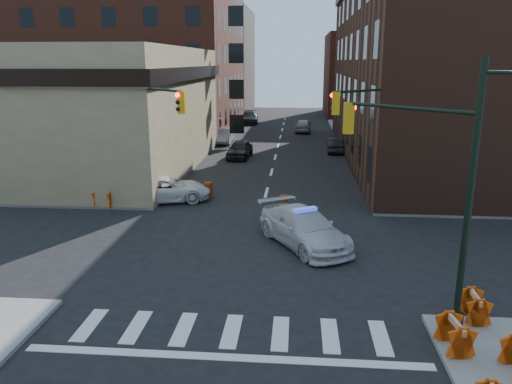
% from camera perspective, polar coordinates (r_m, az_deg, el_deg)
% --- Properties ---
extents(ground, '(140.00, 140.00, 0.00)m').
position_cam_1_polar(ground, '(22.01, -0.47, -6.68)').
color(ground, black).
rests_on(ground, ground).
extents(sidewalk_nw, '(34.00, 54.50, 0.15)m').
position_cam_1_polar(sidewalk_nw, '(59.23, -20.22, 6.09)').
color(sidewalk_nw, gray).
rests_on(sidewalk_nw, ground).
extents(sidewalk_ne, '(34.00, 54.50, 0.15)m').
position_cam_1_polar(sidewalk_ne, '(57.74, 26.31, 5.28)').
color(sidewalk_ne, gray).
rests_on(sidewalk_ne, ground).
extents(bank_building, '(22.00, 22.00, 9.00)m').
position_cam_1_polar(bank_building, '(41.61, -22.50, 8.75)').
color(bank_building, '#9A8B65').
rests_on(bank_building, ground).
extents(apartment_block, '(25.00, 25.00, 24.00)m').
position_cam_1_polar(apartment_block, '(63.88, -14.54, 17.83)').
color(apartment_block, '#5C281D').
rests_on(apartment_block, ground).
extents(commercial_row_ne, '(14.00, 34.00, 14.00)m').
position_cam_1_polar(commercial_row_ne, '(44.33, 19.81, 12.54)').
color(commercial_row_ne, '#45271B').
rests_on(commercial_row_ne, ground).
extents(filler_nw, '(20.00, 18.00, 16.00)m').
position_cam_1_polar(filler_nw, '(84.32, -7.69, 14.57)').
color(filler_nw, brown).
rests_on(filler_nw, ground).
extents(filler_ne, '(16.00, 16.00, 12.00)m').
position_cam_1_polar(filler_ne, '(79.36, 13.94, 12.83)').
color(filler_ne, '#5C281D').
rests_on(filler_ne, ground).
extents(signal_pole_se, '(5.40, 5.27, 8.00)m').
position_cam_1_polar(signal_pole_se, '(15.82, 19.87, 1.36)').
color(signal_pole_se, black).
rests_on(signal_pole_se, sidewalk_se).
extents(signal_pole_nw, '(3.58, 3.67, 8.00)m').
position_cam_1_polar(signal_pole_nw, '(27.13, -11.91, 6.58)').
color(signal_pole_nw, black).
rests_on(signal_pole_nw, sidewalk_nw).
extents(signal_pole_ne, '(3.67, 3.58, 8.00)m').
position_cam_1_polar(signal_pole_ne, '(26.31, 13.45, 6.25)').
color(signal_pole_ne, black).
rests_on(signal_pole_ne, sidewalk_ne).
extents(tree_ne_near, '(3.00, 3.00, 4.85)m').
position_cam_1_polar(tree_ne_near, '(46.96, 11.78, 8.86)').
color(tree_ne_near, black).
rests_on(tree_ne_near, sidewalk_ne).
extents(tree_ne_far, '(3.00, 3.00, 4.85)m').
position_cam_1_polar(tree_ne_far, '(54.88, 10.81, 9.71)').
color(tree_ne_far, black).
rests_on(tree_ne_far, sidewalk_ne).
extents(police_car, '(4.81, 5.97, 1.62)m').
position_cam_1_polar(police_car, '(22.44, 5.51, -4.12)').
color(police_car, silver).
rests_on(police_car, ground).
extents(pickup, '(5.69, 3.75, 1.45)m').
position_cam_1_polar(pickup, '(29.87, -10.27, 0.32)').
color(pickup, white).
rests_on(pickup, ground).
extents(parked_car_wnear, '(2.12, 4.55, 1.51)m').
position_cam_1_polar(parked_car_wnear, '(42.79, -1.86, 4.91)').
color(parked_car_wnear, black).
rests_on(parked_car_wnear, ground).
extents(parked_car_wfar, '(1.60, 4.44, 1.46)m').
position_cam_1_polar(parked_car_wfar, '(50.84, -3.63, 6.43)').
color(parked_car_wfar, gray).
rests_on(parked_car_wfar, ground).
extents(parked_car_wdeep, '(2.67, 5.66, 1.60)m').
position_cam_1_polar(parked_car_wdeep, '(67.19, -0.74, 8.53)').
color(parked_car_wdeep, black).
rests_on(parked_car_wdeep, ground).
extents(parked_car_enear, '(1.44, 3.94, 1.29)m').
position_cam_1_polar(parked_car_enear, '(46.05, 9.00, 5.30)').
color(parked_car_enear, black).
rests_on(parked_car_enear, ground).
extents(parked_car_efar, '(1.97, 4.45, 1.49)m').
position_cam_1_polar(parked_car_efar, '(58.98, 5.42, 7.55)').
color(parked_car_efar, '#9A9EA2').
rests_on(parked_car_efar, ground).
extents(pedestrian_a, '(0.76, 0.68, 1.76)m').
position_cam_1_polar(pedestrian_a, '(30.89, -17.31, 0.94)').
color(pedestrian_a, black).
rests_on(pedestrian_a, sidewalk_nw).
extents(pedestrian_b, '(0.87, 0.74, 1.58)m').
position_cam_1_polar(pedestrian_b, '(30.91, -15.82, 0.88)').
color(pedestrian_b, black).
rests_on(pedestrian_b, sidewalk_nw).
extents(pedestrian_c, '(1.21, 0.67, 1.94)m').
position_cam_1_polar(pedestrian_c, '(30.51, -20.63, 0.67)').
color(pedestrian_c, black).
rests_on(pedestrian_c, sidewalk_nw).
extents(barrel_road, '(0.58, 0.58, 0.92)m').
position_cam_1_polar(barrel_road, '(27.47, 3.19, -1.31)').
color(barrel_road, orange).
rests_on(barrel_road, ground).
extents(barrel_bank, '(0.64, 0.64, 0.92)m').
position_cam_1_polar(barrel_bank, '(30.47, -5.49, 0.26)').
color(barrel_bank, orange).
rests_on(barrel_bank, ground).
extents(barricade_se_a, '(0.62, 1.18, 0.88)m').
position_cam_1_polar(barricade_se_a, '(17.41, 23.69, -11.92)').
color(barricade_se_a, orange).
rests_on(barricade_se_a, sidewalk_se).
extents(barricade_se_b, '(0.74, 1.28, 0.91)m').
position_cam_1_polar(barricade_se_b, '(15.55, 21.76, -14.94)').
color(barricade_se_b, orange).
rests_on(barricade_se_b, sidewalk_se).
extents(barricade_nw_a, '(1.31, 0.81, 0.92)m').
position_cam_1_polar(barricade_nw_a, '(29.18, -16.97, -0.67)').
color(barricade_nw_a, '#D9510A').
rests_on(barricade_nw_a, sidewalk_nw).
extents(barricade_nw_b, '(1.27, 0.71, 0.92)m').
position_cam_1_polar(barricade_nw_b, '(32.12, -19.31, 0.51)').
color(barricade_nw_b, red).
rests_on(barricade_nw_b, sidewalk_nw).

